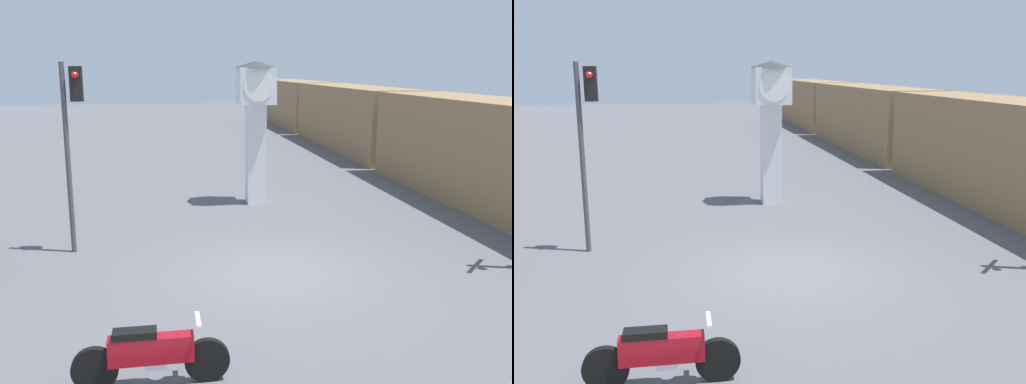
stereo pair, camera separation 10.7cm
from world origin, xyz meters
TOP-DOWN VIEW (x-y plane):
  - ground_plane at (0.00, 0.00)m, footprint 120.00×120.00m
  - motorcycle at (-2.69, -4.14)m, footprint 2.20×0.47m
  - clock_tower at (0.68, 6.55)m, footprint 1.38×1.38m
  - freight_train at (8.15, 18.34)m, footprint 2.80×39.73m
  - traffic_light at (-4.43, 2.26)m, footprint 0.50×0.35m

SIDE VIEW (x-z plane):
  - ground_plane at x=0.00m, z-range 0.00..0.00m
  - motorcycle at x=-2.69m, z-range -0.02..0.95m
  - freight_train at x=8.15m, z-range 0.00..3.40m
  - clock_tower at x=0.68m, z-range 0.76..5.35m
  - traffic_light at x=-4.43m, z-range 0.84..5.36m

